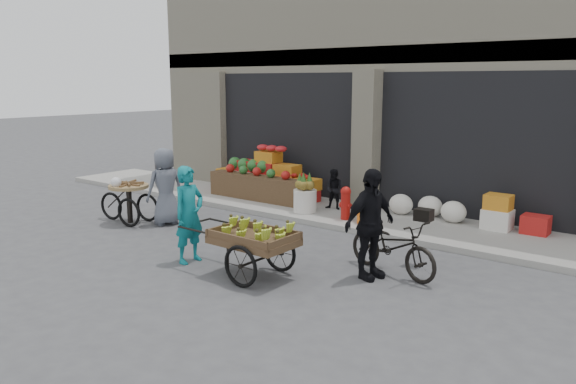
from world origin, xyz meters
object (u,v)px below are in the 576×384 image
Objects in this scene: orange_bucket at (365,216)px; cyclist at (370,224)px; pineapple_bin at (305,201)px; vendor_woman at (189,215)px; tricycle_cart at (129,197)px; bicycle at (393,246)px; seated_person at (335,189)px; vendor_grey at (165,186)px; banana_cart at (251,235)px; fire_hydrant at (346,202)px.

cyclist is (1.53, -2.54, 0.59)m from orange_bucket.
pineapple_bin is 3.83m from vendor_woman.
tricycle_cart reaches higher than bicycle.
seated_person is at bearing 149.74° from orange_bucket.
orange_bucket is 0.19× the size of vendor_grey.
cyclist reaches higher than orange_bucket.
tricycle_cart is at bearing 168.31° from banana_cart.
tricycle_cart is (-2.70, -2.75, 0.20)m from pineapple_bin.
orange_bucket is at bearing -40.26° from seated_person.
seated_person reaches higher than banana_cart.
tricycle_cart reaches higher than fire_hydrant.
vendor_grey is at bearing 58.90° from vendor_woman.
vendor_woman is 0.96× the size of bicycle.
tricycle_cart is (-3.80, -2.70, 0.06)m from fire_hydrant.
seated_person is 0.54× the size of cyclist.
tricycle_cart is (-3.03, 1.04, -0.26)m from vendor_woman.
fire_hydrant reaches higher than pineapple_bin.
banana_cart is at bearing 139.51° from cyclist.
banana_cart is at bearing -83.85° from seated_person.
vendor_woman is at bearing -27.17° from tricycle_cart.
vendor_grey is 5.31m from bicycle.
banana_cart is (1.25, -4.31, 0.08)m from seated_person.
seated_person is at bearing 38.98° from tricycle_cart.
tricycle_cart is 5.84m from cyclist.
seated_person is at bearing 137.12° from fire_hydrant.
vendor_grey is at bearing 160.15° from banana_cart.
tricycle_cart reaches higher than pineapple_bin.
orange_bucket is 2.76m from bicycle.
tricycle_cart reaches higher than banana_cart.
pineapple_bin is 4.13m from cyclist.
fire_hydrant is 3.84m from vendor_grey.
pineapple_bin is 0.56× the size of seated_person.
cyclist reaches higher than fire_hydrant.
vendor_woman is 3.21m from tricycle_cart.
seated_person is (0.40, 0.60, 0.21)m from pineapple_bin.
fire_hydrant is at bearing 99.29° from banana_cart.
bicycle is at bearing -51.04° from orange_bucket.
banana_cart is 1.84m from cyclist.
seated_person is 4.39m from vendor_woman.
seated_person is at bearing 155.81° from vendor_grey.
orange_bucket is (1.60, -0.10, -0.10)m from pineapple_bin.
seated_person reaches higher than orange_bucket.
pineapple_bin is at bearing 176.42° from orange_bucket.
seated_person reaches higher than tricycle_cart.
bicycle is at bearing -54.11° from seated_person.
fire_hydrant is 3.13m from bicycle.
vendor_grey reaches higher than pineapple_bin.
seated_person reaches higher than bicycle.
tricycle_cart is at bearing -148.34° from orange_bucket.
orange_bucket is 3.63m from banana_cart.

